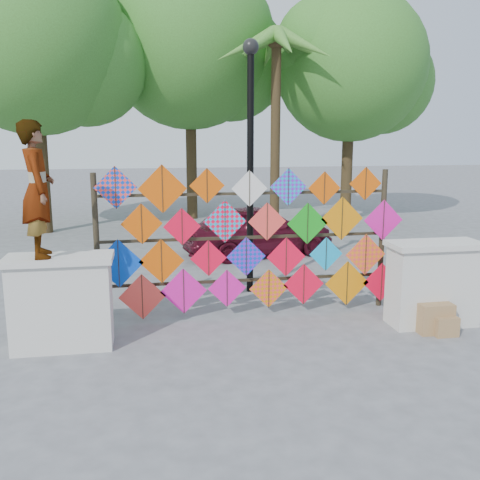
{
  "coord_description": "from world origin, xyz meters",
  "views": [
    {
      "loc": [
        -1.52,
        -7.38,
        2.85
      ],
      "look_at": [
        -0.13,
        0.6,
        1.25
      ],
      "focal_mm": 40.0,
      "sensor_mm": 36.0,
      "label": 1
    }
  ],
  "objects_px": {
    "sedan": "(257,230)",
    "lamppost": "(250,144)",
    "kite_rack": "(250,242)",
    "vendor_woman": "(37,190)"
  },
  "relations": [
    {
      "from": "sedan",
      "to": "lamppost",
      "type": "xyz_separation_m",
      "value": [
        -0.76,
        -2.98,
        2.08
      ]
    },
    {
      "from": "kite_rack",
      "to": "vendor_woman",
      "type": "xyz_separation_m",
      "value": [
        -2.96,
        -0.93,
        0.97
      ]
    },
    {
      "from": "vendor_woman",
      "to": "sedan",
      "type": "distance_m",
      "value": 6.7
    },
    {
      "from": "vendor_woman",
      "to": "lamppost",
      "type": "relative_size",
      "value": 0.39
    },
    {
      "from": "sedan",
      "to": "kite_rack",
      "type": "bearing_deg",
      "value": 156.02
    },
    {
      "from": "sedan",
      "to": "lamppost",
      "type": "distance_m",
      "value": 3.71
    },
    {
      "from": "kite_rack",
      "to": "lamppost",
      "type": "xyz_separation_m",
      "value": [
        0.24,
        1.27,
        1.5
      ]
    },
    {
      "from": "kite_rack",
      "to": "vendor_woman",
      "type": "bearing_deg",
      "value": -162.59
    },
    {
      "from": "sedan",
      "to": "lamppost",
      "type": "bearing_deg",
      "value": 154.99
    },
    {
      "from": "vendor_woman",
      "to": "lamppost",
      "type": "bearing_deg",
      "value": -67.15
    }
  ]
}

